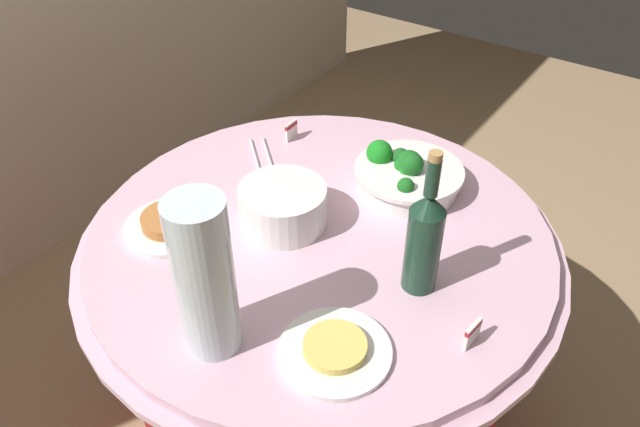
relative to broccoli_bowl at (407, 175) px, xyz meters
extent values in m
plane|color=#9E7F5B|center=(-0.27, 0.08, -0.78)|extent=(6.00, 6.00, 0.00)
cylinder|color=maroon|center=(-0.27, 0.08, -0.44)|extent=(1.01, 1.01, 0.69)
cylinder|color=#E0B2C6|center=(-0.27, 0.08, -0.08)|extent=(1.16, 1.16, 0.02)
cylinder|color=#E0B2C6|center=(-0.27, 0.08, -0.06)|extent=(1.10, 1.10, 0.03)
cylinder|color=white|center=(0.00, -0.01, -0.02)|extent=(0.26, 0.26, 0.05)
cylinder|color=white|center=(0.00, -0.01, 0.01)|extent=(0.28, 0.28, 0.01)
sphere|color=#19661E|center=(0.01, 0.00, 0.03)|extent=(0.07, 0.07, 0.07)
sphere|color=#197E1E|center=(-0.01, -0.01, 0.03)|extent=(0.05, 0.05, 0.05)
sphere|color=#196E1E|center=(0.00, 0.01, 0.03)|extent=(0.04, 0.04, 0.04)
sphere|color=#19551E|center=(0.02, 0.03, 0.03)|extent=(0.04, 0.04, 0.04)
sphere|color=#19601E|center=(-0.08, -0.04, 0.03)|extent=(0.04, 0.04, 0.04)
sphere|color=#19601E|center=(-0.01, -0.01, 0.04)|extent=(0.06, 0.06, 0.06)
sphere|color=#19831E|center=(0.00, 0.08, 0.04)|extent=(0.07, 0.07, 0.07)
cylinder|color=white|center=(-0.30, 0.17, -0.04)|extent=(0.21, 0.21, 0.01)
cylinder|color=white|center=(-0.30, 0.17, -0.03)|extent=(0.21, 0.21, 0.01)
cylinder|color=white|center=(-0.30, 0.17, -0.02)|extent=(0.21, 0.21, 0.01)
cylinder|color=white|center=(-0.30, 0.17, -0.01)|extent=(0.21, 0.21, 0.01)
cylinder|color=white|center=(-0.30, 0.17, 0.00)|extent=(0.21, 0.21, 0.01)
cylinder|color=white|center=(-0.30, 0.17, 0.01)|extent=(0.21, 0.21, 0.01)
cylinder|color=white|center=(-0.30, 0.17, 0.02)|extent=(0.21, 0.21, 0.01)
cylinder|color=white|center=(-0.30, 0.17, 0.03)|extent=(0.21, 0.21, 0.01)
cylinder|color=white|center=(-0.30, 0.17, 0.04)|extent=(0.21, 0.21, 0.01)
cylinder|color=white|center=(-0.30, 0.17, 0.05)|extent=(0.21, 0.21, 0.01)
cylinder|color=#193828|center=(-0.29, -0.19, 0.06)|extent=(0.07, 0.07, 0.20)
cone|color=#193828|center=(-0.29, -0.19, 0.18)|extent=(0.07, 0.07, 0.04)
cylinder|color=#193828|center=(-0.29, -0.19, 0.24)|extent=(0.03, 0.03, 0.08)
cylinder|color=#B2844C|center=(-0.29, -0.19, 0.29)|extent=(0.03, 0.03, 0.02)
cylinder|color=silver|center=(-0.66, 0.06, 0.13)|extent=(0.11, 0.11, 0.34)
sphere|color=#E5B26B|center=(-0.64, 0.06, 0.00)|extent=(0.06, 0.06, 0.06)
sphere|color=#E5B26B|center=(-0.67, 0.08, 0.00)|extent=(0.06, 0.06, 0.06)
sphere|color=#E5B26B|center=(-0.67, 0.04, 0.00)|extent=(0.06, 0.06, 0.06)
sphere|color=#72C64C|center=(-0.64, 0.07, 0.05)|extent=(0.06, 0.06, 0.06)
sphere|color=#72C64C|center=(-0.68, 0.07, 0.05)|extent=(0.06, 0.06, 0.06)
sphere|color=#72C64C|center=(-0.66, 0.04, 0.05)|extent=(0.06, 0.06, 0.06)
sphere|color=red|center=(-0.65, 0.08, 0.11)|extent=(0.06, 0.06, 0.06)
sphere|color=red|center=(-0.68, 0.05, 0.11)|extent=(0.06, 0.06, 0.06)
sphere|color=red|center=(-0.65, 0.04, 0.11)|extent=(0.06, 0.06, 0.06)
sphere|color=#E5B26B|center=(-0.66, 0.08, 0.16)|extent=(0.06, 0.06, 0.06)
sphere|color=#E5B26B|center=(-0.68, 0.04, 0.16)|extent=(0.06, 0.06, 0.06)
sphere|color=#E5B26B|center=(-0.64, 0.05, 0.16)|extent=(0.06, 0.06, 0.06)
cylinder|color=silver|center=(-0.11, 0.42, -0.04)|extent=(0.11, 0.13, 0.01)
cylinder|color=silver|center=(-0.08, 0.39, -0.04)|extent=(0.11, 0.13, 0.01)
sphere|color=silver|center=(-0.15, 0.35, -0.04)|extent=(0.01, 0.01, 0.01)
cylinder|color=white|center=(-0.47, 0.38, -0.04)|extent=(0.22, 0.22, 0.01)
cylinder|color=#B77038|center=(-0.47, 0.38, -0.02)|extent=(0.13, 0.13, 0.03)
cylinder|color=white|center=(-0.55, -0.15, -0.04)|extent=(0.22, 0.22, 0.01)
cylinder|color=#EACC60|center=(-0.55, -0.15, -0.02)|extent=(0.12, 0.12, 0.02)
cube|color=white|center=(-0.38, -0.35, -0.01)|extent=(0.05, 0.01, 0.05)
cube|color=maroon|center=(-0.38, -0.35, 0.00)|extent=(0.05, 0.01, 0.01)
cube|color=white|center=(0.02, 0.39, -0.01)|extent=(0.05, 0.01, 0.05)
cube|color=maroon|center=(0.02, 0.39, 0.00)|extent=(0.05, 0.01, 0.01)
camera|label=1|loc=(-1.18, -0.56, 0.90)|focal=34.38mm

